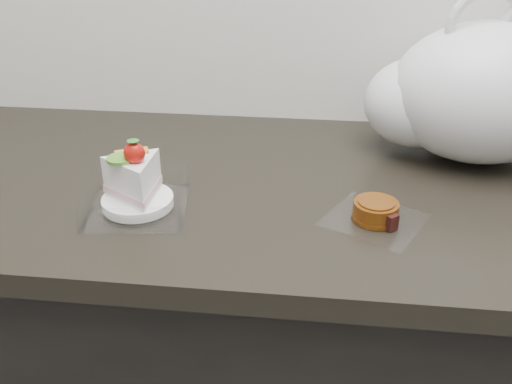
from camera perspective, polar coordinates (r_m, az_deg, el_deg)
name	(u,v)px	position (r m, az deg, el deg)	size (l,w,h in m)	color
counter	(335,371)	(1.28, 7.88, -17.33)	(2.04, 0.64, 0.90)	black
cake_tray	(136,190)	(0.93, -11.86, 0.19)	(0.18, 0.18, 0.12)	white
mooncake_wrap	(376,213)	(0.91, 11.90, -2.04)	(0.19, 0.18, 0.03)	white
plastic_bag	(471,94)	(1.13, 20.72, 9.16)	(0.40, 0.29, 0.32)	silver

